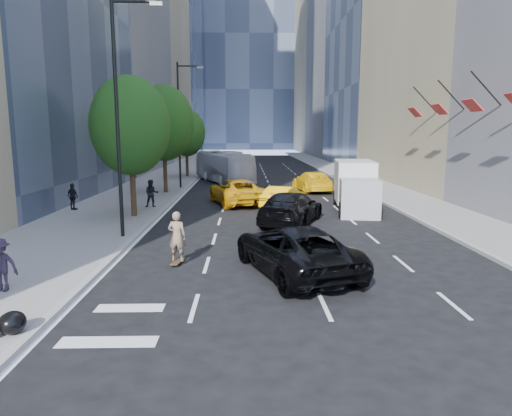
{
  "coord_description": "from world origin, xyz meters",
  "views": [
    {
      "loc": [
        -1.11,
        -15.61,
        4.61
      ],
      "look_at": [
        -0.7,
        2.61,
        1.6
      ],
      "focal_mm": 32.0,
      "sensor_mm": 36.0,
      "label": 1
    }
  ],
  "objects_px": {
    "black_sedan_mercedes": "(291,208)",
    "city_bus": "(223,167)",
    "black_sedan_lincoln": "(295,249)",
    "box_truck": "(355,186)",
    "skateboarder": "(177,240)"
  },
  "relations": [
    {
      "from": "black_sedan_mercedes",
      "to": "box_truck",
      "type": "bearing_deg",
      "value": -115.29
    },
    {
      "from": "black_sedan_lincoln",
      "to": "black_sedan_mercedes",
      "type": "relative_size",
      "value": 1.02
    },
    {
      "from": "skateboarder",
      "to": "black_sedan_lincoln",
      "type": "relative_size",
      "value": 0.31
    },
    {
      "from": "black_sedan_mercedes",
      "to": "box_truck",
      "type": "height_order",
      "value": "box_truck"
    },
    {
      "from": "black_sedan_mercedes",
      "to": "black_sedan_lincoln",
      "type": "bearing_deg",
      "value": 106.74
    },
    {
      "from": "black_sedan_lincoln",
      "to": "black_sedan_mercedes",
      "type": "bearing_deg",
      "value": -113.4
    },
    {
      "from": "city_bus",
      "to": "box_truck",
      "type": "height_order",
      "value": "box_truck"
    },
    {
      "from": "black_sedan_mercedes",
      "to": "box_truck",
      "type": "xyz_separation_m",
      "value": [
        4.24,
        3.97,
        0.67
      ]
    },
    {
      "from": "black_sedan_lincoln",
      "to": "box_truck",
      "type": "relative_size",
      "value": 0.91
    },
    {
      "from": "black_sedan_lincoln",
      "to": "city_bus",
      "type": "xyz_separation_m",
      "value": [
        -3.7,
        28.31,
        0.66
      ]
    },
    {
      "from": "black_sedan_mercedes",
      "to": "city_bus",
      "type": "relative_size",
      "value": 0.54
    },
    {
      "from": "box_truck",
      "to": "skateboarder",
      "type": "bearing_deg",
      "value": -121.17
    },
    {
      "from": "skateboarder",
      "to": "black_sedan_mercedes",
      "type": "bearing_deg",
      "value": -112.58
    },
    {
      "from": "box_truck",
      "to": "city_bus",
      "type": "bearing_deg",
      "value": 125.83
    },
    {
      "from": "skateboarder",
      "to": "black_sedan_lincoln",
      "type": "height_order",
      "value": "skateboarder"
    }
  ]
}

